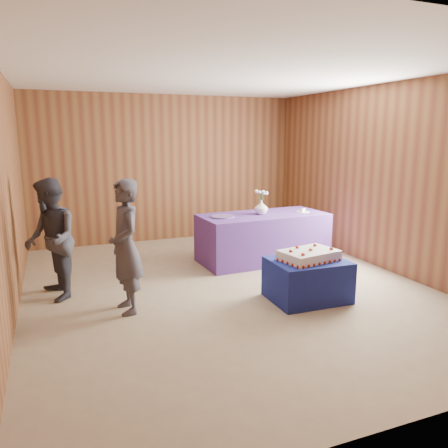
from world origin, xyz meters
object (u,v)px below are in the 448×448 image
serving_table (263,237)px  guest_right (51,240)px  cake_table (307,280)px  guest_left (126,247)px  vase (261,207)px  sheet_cake (309,255)px

serving_table → guest_right: (-3.12, -0.55, 0.37)m
cake_table → guest_right: bearing=159.0°
guest_left → guest_right: size_ratio=1.02×
guest_right → vase: bearing=89.8°
serving_table → vase: vase is taller
serving_table → vase: (-0.03, 0.01, 0.48)m
sheet_cake → guest_left: size_ratio=0.51×
serving_table → cake_table: bearing=-101.3°
cake_table → vase: size_ratio=4.13×
cake_table → guest_right: size_ratio=0.61×
sheet_cake → cake_table: bearing=76.5°
vase → guest_left: (-2.32, -1.29, -0.10)m
sheet_cake → vase: 1.79m
vase → guest_left: guest_left is taller
sheet_cake → guest_right: bearing=146.7°
vase → guest_left: 2.65m
serving_table → sheet_cake: bearing=-101.2°
serving_table → guest_right: 3.19m
cake_table → guest_right: guest_right is taller
serving_table → guest_left: 2.70m
vase → guest_right: bearing=-169.8°
guest_left → guest_right: (-0.77, 0.73, -0.01)m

